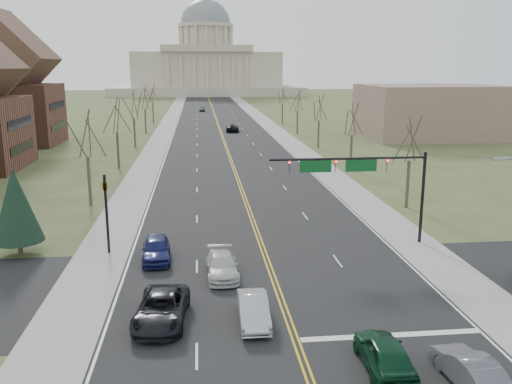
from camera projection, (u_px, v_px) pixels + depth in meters
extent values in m
plane|color=#404C26|center=(292.00, 331.00, 28.42)|extent=(600.00, 600.00, 0.00)
cube|color=black|center=(217.00, 122.00, 134.95)|extent=(20.00, 380.00, 0.01)
cube|color=black|center=(276.00, 286.00, 34.23)|extent=(120.00, 14.00, 0.01)
cube|color=gray|center=(169.00, 122.00, 133.71)|extent=(4.00, 380.00, 0.03)
cube|color=gray|center=(265.00, 121.00, 136.18)|extent=(4.00, 380.00, 0.03)
cube|color=gold|center=(217.00, 122.00, 134.94)|extent=(0.42, 380.00, 0.01)
cube|color=silver|center=(178.00, 122.00, 133.94)|extent=(0.15, 380.00, 0.01)
cube|color=silver|center=(256.00, 121.00, 135.95)|extent=(0.15, 380.00, 0.01)
cube|color=silver|center=(391.00, 335.00, 27.96)|extent=(9.50, 0.50, 0.01)
cube|color=#B4A696|center=(207.00, 90.00, 270.07)|extent=(90.00, 60.00, 4.00)
cube|color=#B4A696|center=(207.00, 69.00, 267.80)|extent=(70.00, 40.00, 16.00)
cube|color=#B4A696|center=(207.00, 48.00, 245.79)|extent=(42.00, 3.00, 3.00)
cylinder|color=#B4A696|center=(206.00, 40.00, 264.62)|extent=(24.00, 24.00, 12.00)
cylinder|color=#B4A696|center=(206.00, 25.00, 263.08)|extent=(27.00, 27.00, 1.60)
ellipsoid|color=gray|center=(206.00, 24.00, 262.90)|extent=(24.00, 24.00, 22.80)
cylinder|color=black|center=(422.00, 198.00, 41.96)|extent=(0.24, 0.24, 7.20)
cylinder|color=black|center=(348.00, 159.00, 40.62)|extent=(12.00, 0.18, 0.18)
imported|color=black|center=(387.00, 165.00, 41.05)|extent=(0.35, 0.40, 1.10)
sphere|color=#FF0C0C|center=(388.00, 161.00, 40.83)|extent=(0.18, 0.18, 0.18)
imported|color=black|center=(335.00, 166.00, 40.64)|extent=(0.35, 0.40, 1.10)
sphere|color=#FF0C0C|center=(336.00, 162.00, 40.41)|extent=(0.18, 0.18, 0.18)
imported|color=black|center=(289.00, 167.00, 40.28)|extent=(0.35, 0.40, 1.10)
sphere|color=#FF0C0C|center=(290.00, 163.00, 40.06)|extent=(0.18, 0.18, 0.18)
cube|color=#0C4C1E|center=(361.00, 166.00, 40.85)|extent=(2.40, 0.12, 0.90)
cube|color=#0C4C1E|center=(316.00, 166.00, 40.49)|extent=(2.40, 0.12, 0.90)
cylinder|color=black|center=(107.00, 214.00, 39.63)|extent=(0.20, 0.20, 6.00)
imported|color=black|center=(105.00, 185.00, 39.13)|extent=(0.32, 0.36, 0.99)
cube|color=gray|center=(499.00, 159.00, 27.47)|extent=(0.60, 0.25, 0.15)
cylinder|color=#3B3022|center=(408.00, 184.00, 52.72)|extent=(0.32, 0.32, 4.68)
cylinder|color=#3B3022|center=(89.00, 181.00, 53.38)|extent=(0.32, 0.32, 4.95)
cylinder|color=#3B3022|center=(351.00, 152.00, 72.09)|extent=(0.32, 0.32, 4.68)
cylinder|color=#3B3022|center=(118.00, 151.00, 72.75)|extent=(0.32, 0.32, 4.95)
cylinder|color=#3B3022|center=(318.00, 134.00, 91.46)|extent=(0.32, 0.32, 4.68)
cylinder|color=#3B3022|center=(135.00, 133.00, 92.12)|extent=(0.32, 0.32, 4.95)
cylinder|color=#3B3022|center=(297.00, 122.00, 110.83)|extent=(0.32, 0.32, 4.68)
cylinder|color=#3B3022|center=(146.00, 121.00, 111.49)|extent=(0.32, 0.32, 4.95)
cylinder|color=#3B3022|center=(282.00, 114.00, 130.20)|extent=(0.32, 0.32, 4.68)
cylinder|color=#3B3022|center=(153.00, 113.00, 130.85)|extent=(0.32, 0.32, 4.95)
cylinder|color=#3B3022|center=(20.00, 247.00, 40.01)|extent=(0.36, 0.36, 1.00)
cone|color=black|center=(16.00, 205.00, 39.28)|extent=(3.64, 3.64, 5.50)
cube|color=black|center=(22.00, 147.00, 73.27)|extent=(0.10, 9.80, 1.20)
cube|color=black|center=(20.00, 123.00, 72.51)|extent=(0.10, 9.80, 1.20)
cube|color=brown|center=(7.00, 115.00, 94.98)|extent=(17.00, 14.00, 10.50)
cube|color=#4C3526|center=(2.00, 59.00, 92.83)|extent=(17.00, 14.28, 17.00)
cube|color=black|center=(59.00, 126.00, 96.34)|extent=(0.10, 9.80, 1.20)
cube|color=black|center=(57.00, 105.00, 95.51)|extent=(0.10, 9.80, 1.20)
cube|color=#766054|center=(429.00, 111.00, 105.00)|extent=(25.00, 20.00, 10.00)
imported|color=#0B341E|center=(384.00, 353.00, 24.60)|extent=(2.06, 4.86, 1.64)
imported|color=#56585F|center=(470.00, 370.00, 23.44)|extent=(1.90, 4.59, 1.48)
imported|color=#A8AAB0|center=(253.00, 310.00, 29.20)|extent=(1.62, 4.50, 1.48)
imported|color=black|center=(161.00, 309.00, 29.20)|extent=(3.11, 5.90, 1.58)
imported|color=silver|center=(222.00, 266.00, 35.68)|extent=(2.13, 4.98, 1.43)
imported|color=#171C52|center=(156.00, 249.00, 38.60)|extent=(2.26, 5.01, 1.67)
imported|color=black|center=(232.00, 128.00, 114.83)|extent=(2.78, 5.68, 1.55)
imported|color=#474A4F|center=(202.00, 109.00, 165.88)|extent=(1.78, 4.39, 1.49)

